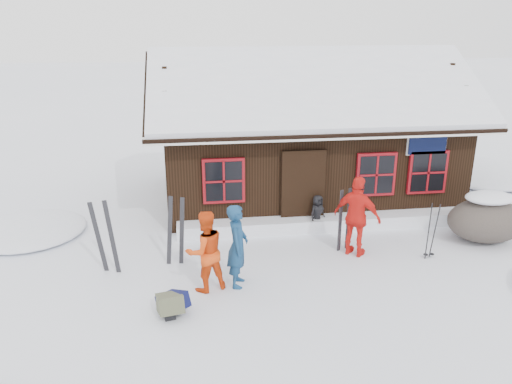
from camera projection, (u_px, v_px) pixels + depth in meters
ground at (286, 274)px, 10.53m from camera, size 120.00×120.00×0.00m
mountain_hut at (304, 144)px, 14.88m from camera, size 8.90×6.09×4.42m
snow_drift at (326, 222)px, 12.78m from camera, size 7.60×0.60×0.35m
snow_mounds at (336, 234)px, 12.50m from camera, size 20.60×13.20×0.48m
skier_teal at (237, 246)px, 9.85m from camera, size 0.53×0.70×1.72m
skier_orange_left at (205, 251)px, 9.69m from camera, size 0.97×0.86×1.66m
skier_orange_right at (357, 217)px, 11.11m from camera, size 1.11×1.07×1.86m
skier_crouched at (317, 213)px, 12.60m from camera, size 0.55×0.49×0.94m
boulder at (486, 219)px, 11.99m from camera, size 1.87×1.41×1.10m
ski_pair_left at (176, 232)px, 10.74m from camera, size 0.47×0.17×1.62m
ski_pair_mid at (105, 238)px, 10.39m from camera, size 0.55×0.14×1.65m
ski_pair_right at (344, 221)px, 11.46m from camera, size 0.32×0.17×1.53m
ski_poles at (432, 232)px, 11.07m from camera, size 0.24×0.12×1.34m
backpack_blue at (173, 305)px, 9.13m from camera, size 0.64×0.66×0.29m
backpack_olive at (170, 307)px, 9.03m from camera, size 0.54×0.66×0.32m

